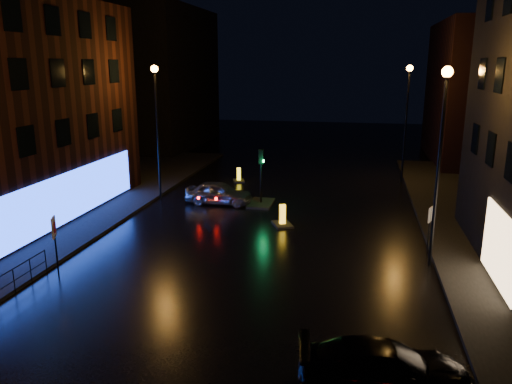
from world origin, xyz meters
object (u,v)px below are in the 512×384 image
silver_hatchback (219,193)px  road_sign_left (54,233)px  dark_sedan (385,368)px  bollard_near (282,221)px  road_sign_right (430,218)px  traffic_signal (261,196)px  bollard_far (239,178)px

silver_hatchback → road_sign_left: bearing=164.9°
dark_sedan → road_sign_left: road_sign_left is taller
bollard_near → road_sign_right: bearing=-43.9°
silver_hatchback → road_sign_left: size_ratio=1.62×
traffic_signal → silver_hatchback: size_ratio=0.84×
road_sign_left → bollard_near: bearing=23.7°
silver_hatchback → bollard_far: 6.17m
traffic_signal → dark_sedan: size_ratio=0.75×
silver_hatchback → dark_sedan: (9.27, -16.77, -0.04)m
silver_hatchback → traffic_signal: bearing=-80.0°
bollard_near → bollard_far: size_ratio=1.16×
dark_sedan → road_sign_right: bearing=-19.4°
silver_hatchback → bollard_near: silver_hatchback is taller
silver_hatchback → bollard_far: size_ratio=3.01×
dark_sedan → bollard_far: (-9.48, 22.91, -0.44)m
traffic_signal → bollard_far: traffic_signal is taller
bollard_far → road_sign_left: (-3.25, -18.06, 1.68)m
traffic_signal → road_sign_left: (-6.04, -12.31, 1.40)m
road_sign_left → road_sign_right: bearing=-1.4°
bollard_near → dark_sedan: bearing=-95.2°
bollard_near → road_sign_right: 7.70m
silver_hatchback → bollard_far: bearing=3.1°
road_sign_left → road_sign_right: road_sign_left is taller
silver_hatchback → road_sign_right: road_sign_right is taller
bollard_near → bollard_far: bollard_near is taller
traffic_signal → bollard_far: (-2.79, 5.74, -0.28)m
dark_sedan → silver_hatchback: bearing=22.1°
traffic_signal → road_sign_left: bearing=-116.1°
silver_hatchback → dark_sedan: bearing=-150.0°
road_sign_right → traffic_signal: bearing=-11.7°
dark_sedan → bollard_near: (-4.76, 13.29, -0.41)m
bollard_far → road_sign_left: bearing=-118.3°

